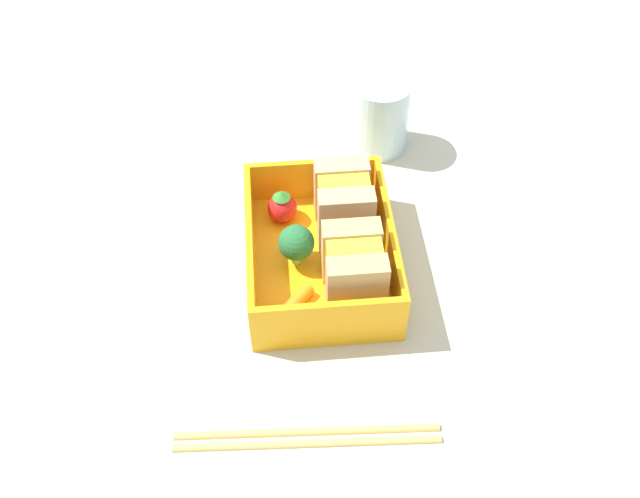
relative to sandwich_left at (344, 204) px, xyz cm
name	(u,v)px	position (x,y,z in cm)	size (l,w,h in cm)	color
ground_plane	(320,274)	(3.99, -2.57, -5.36)	(120.00, 120.00, 2.00)	beige
bento_tray	(320,264)	(3.99, -2.57, -3.76)	(17.77, 13.24, 1.20)	#F8A416
bento_rim	(320,243)	(3.99, -2.57, -0.90)	(17.77, 13.24, 4.53)	#F8A416
sandwich_left	(344,204)	(0.00, 0.00, 0.00)	(6.26, 5.15, 6.32)	tan
sandwich_center_left	(354,269)	(7.99, 0.00, 0.00)	(6.26, 5.15, 6.32)	tan
strawberry_far_left	(282,207)	(-1.63, -5.75, -1.60)	(2.88, 2.88, 3.48)	red
broccoli_floret	(296,242)	(3.84, -4.74, -0.65)	(3.32, 3.32, 4.25)	#8AD264
carrot_stick_far_left	(292,306)	(9.62, -5.54, -2.54)	(1.24, 1.24, 5.00)	orange
chopstick_pair	(307,436)	(21.22, -5.10, -4.01)	(2.78, 21.06, 0.70)	tan
drinking_glass	(380,115)	(-13.15, 5.33, -0.33)	(6.20, 6.20, 8.07)	silver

